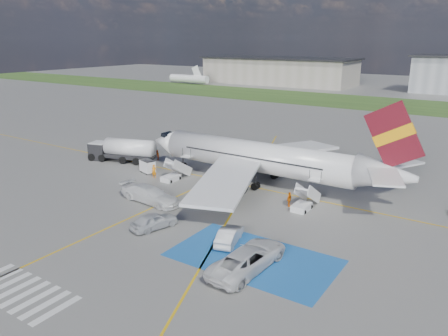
{
  "coord_description": "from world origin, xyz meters",
  "views": [
    {
      "loc": [
        26.36,
        -33.25,
        18.01
      ],
      "look_at": [
        -0.41,
        7.21,
        3.5
      ],
      "focal_mm": 35.0,
      "sensor_mm": 36.0,
      "label": 1
    }
  ],
  "objects": [
    {
      "name": "gpu_cart",
      "position": [
        -14.48,
        9.23,
        0.83
      ],
      "size": [
        2.51,
        1.97,
        1.84
      ],
      "rotation": [
        0.0,
        0.0,
        -0.29
      ],
      "color": "silver",
      "rests_on": "ground"
    },
    {
      "name": "terminal_west",
      "position": [
        -55.0,
        130.0,
        5.0
      ],
      "size": [
        60.0,
        22.0,
        10.0
      ],
      "primitive_type": "cube",
      "color": "gray",
      "rests_on": "ground"
    },
    {
      "name": "ground",
      "position": [
        0.0,
        0.0,
        0.0
      ],
      "size": [
        400.0,
        400.0,
        0.0
      ],
      "primitive_type": "plane",
      "color": "#60605E",
      "rests_on": "ground"
    },
    {
      "name": "taxiway_line_diag",
      "position": [
        0.0,
        12.0,
        0.01
      ],
      "size": [
        20.71,
        56.45,
        0.01
      ],
      "primitive_type": "cube",
      "rotation": [
        0.0,
        0.0,
        0.35
      ],
      "color": "gold",
      "rests_on": "ground"
    },
    {
      "name": "taxiway_line_main",
      "position": [
        0.0,
        12.0,
        0.01
      ],
      "size": [
        120.0,
        0.2,
        0.01
      ],
      "primitive_type": "cube",
      "color": "gold",
      "rests_on": "ground"
    },
    {
      "name": "airstairs_aft",
      "position": [
        9.0,
        8.7,
        0.62
      ],
      "size": [
        1.9,
        5.2,
        3.6
      ],
      "color": "silver",
      "rests_on": "ground"
    },
    {
      "name": "car_silver_b",
      "position": [
        6.73,
        -2.7,
        0.75
      ],
      "size": [
        2.81,
        4.82,
        1.5
      ],
      "primitive_type": "imported",
      "rotation": [
        0.0,
        0.0,
        3.43
      ],
      "color": "#AFB1B7",
      "rests_on": "ground"
    },
    {
      "name": "airliner",
      "position": [
        1.51,
        14.0,
        3.39
      ],
      "size": [
        36.81,
        32.95,
        11.92
      ],
      "color": "silver",
      "rests_on": "ground"
    },
    {
      "name": "grass_strip",
      "position": [
        0.0,
        95.0,
        0.01
      ],
      "size": [
        400.0,
        30.0,
        0.01
      ],
      "primitive_type": "cube",
      "color": "#2D4C1E",
      "rests_on": "ground"
    },
    {
      "name": "crosswalk",
      "position": [
        -1.8,
        -18.0,
        0.01
      ],
      "size": [
        9.0,
        4.0,
        0.01
      ],
      "color": "silver",
      "rests_on": "ground"
    },
    {
      "name": "crew_nose",
      "position": [
        -17.74,
        14.85,
        0.79
      ],
      "size": [
        0.97,
        0.97,
        1.58
      ],
      "primitive_type": "imported",
      "rotation": [
        0.0,
        0.0,
        -0.8
      ],
      "color": "#F85B0D",
      "rests_on": "ground"
    },
    {
      "name": "airstairs_fwd",
      "position": [
        -9.5,
        8.7,
        0.62
      ],
      "size": [
        1.9,
        5.2,
        3.6
      ],
      "color": "silver",
      "rests_on": "ground"
    },
    {
      "name": "staging_box",
      "position": [
        10.0,
        -4.0,
        0.01
      ],
      "size": [
        14.0,
        8.0,
        0.01
      ],
      "primitive_type": "cube",
      "color": "#1B57A2",
      "rests_on": "ground"
    },
    {
      "name": "van_white_a",
      "position": [
        10.53,
        -5.75,
        1.23
      ],
      "size": [
        3.34,
        6.69,
        2.46
      ],
      "primitive_type": "imported",
      "rotation": [
        0.0,
        0.0,
        3.09
      ],
      "color": "silver",
      "rests_on": "ground"
    },
    {
      "name": "fuel_tanker",
      "position": [
        -21.67,
        11.5,
        1.48
      ],
      "size": [
        10.66,
        5.42,
        3.53
      ],
      "rotation": [
        0.0,
        0.0,
        0.27
      ],
      "color": "black",
      "rests_on": "ground"
    },
    {
      "name": "crew_aft",
      "position": [
        7.41,
        8.51,
        0.84
      ],
      "size": [
        0.41,
        0.99,
        1.69
      ],
      "primitive_type": "imported",
      "rotation": [
        0.0,
        0.0,
        1.57
      ],
      "color": "orange",
      "rests_on": "ground"
    },
    {
      "name": "van_white_b",
      "position": [
        -6.45,
        1.04,
        1.21
      ],
      "size": [
        6.36,
        3.03,
        2.41
      ],
      "primitive_type": "imported",
      "rotation": [
        0.0,
        0.0,
        1.48
      ],
      "color": "silver",
      "rests_on": "ground"
    },
    {
      "name": "car_silver_a",
      "position": [
        -1.12,
        -4.14,
        0.82
      ],
      "size": [
        3.13,
        5.15,
        1.64
      ],
      "primitive_type": "imported",
      "rotation": [
        0.0,
        0.0,
        2.87
      ],
      "color": "#B1B4B8",
      "rests_on": "ground"
    },
    {
      "name": "taxiway_line_cross",
      "position": [
        -5.0,
        -10.0,
        0.01
      ],
      "size": [
        0.2,
        60.0,
        0.01
      ],
      "primitive_type": "cube",
      "color": "gold",
      "rests_on": "ground"
    },
    {
      "name": "crew_fwd",
      "position": [
        -12.11,
        7.97,
        0.91
      ],
      "size": [
        0.78,
        0.65,
        1.83
      ],
      "primitive_type": "imported",
      "rotation": [
        0.0,
        0.0,
        0.37
      ],
      "color": "orange",
      "rests_on": "ground"
    }
  ]
}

